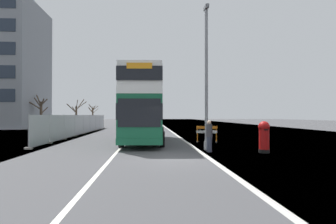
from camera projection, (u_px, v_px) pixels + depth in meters
ground at (182, 159)px, 12.97m from camera, size 140.00×280.00×0.10m
double_decker_bus at (145, 106)px, 20.99m from camera, size 3.15×11.40×5.03m
lamppost_foreground at (206, 82)px, 16.08m from camera, size 0.29×0.70×8.26m
red_pillar_postbox at (264, 135)px, 14.92m from camera, size 0.59×0.59×1.67m
roadworks_barrier at (207, 132)px, 20.59m from camera, size 1.57×0.76×1.20m
construction_site_fence at (83, 125)px, 29.97m from camera, size 0.44×27.40×2.06m
car_oncoming_near at (149, 123)px, 35.47m from camera, size 1.98×4.42×2.16m
car_receding_mid at (152, 121)px, 41.68m from camera, size 1.90×4.45×2.31m
bare_tree_far_verge_near at (40, 111)px, 43.15m from camera, size 2.60×2.38×5.19m
bare_tree_far_verge_mid at (76, 114)px, 43.54m from camera, size 2.83×2.54×4.57m
bare_tree_far_verge_far at (93, 113)px, 67.06m from camera, size 2.35×3.14×4.65m
pedestrian_at_kerb at (209, 136)px, 15.22m from camera, size 0.34×0.34×1.71m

